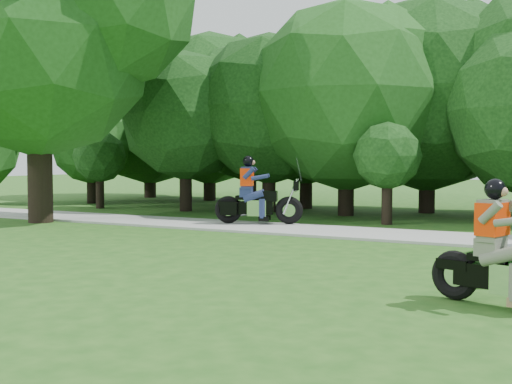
% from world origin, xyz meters
% --- Properties ---
extents(ground, '(100.00, 100.00, 0.00)m').
position_xyz_m(ground, '(0.00, 0.00, 0.00)').
color(ground, '#205016').
rests_on(ground, ground).
extents(walkway, '(60.00, 2.20, 0.06)m').
position_xyz_m(walkway, '(0.00, 8.00, 0.03)').
color(walkway, '#989894').
rests_on(walkway, ground).
extents(tree_line, '(40.33, 12.72, 7.50)m').
position_xyz_m(tree_line, '(0.73, 14.50, 3.63)').
color(tree_line, black).
rests_on(tree_line, ground).
extents(big_tree_west, '(8.64, 6.56, 9.96)m').
position_xyz_m(big_tree_west, '(-10.54, 6.85, 5.76)').
color(big_tree_west, black).
rests_on(big_tree_west, ground).
extents(chopper_motorcycle, '(2.13, 0.99, 1.55)m').
position_xyz_m(chopper_motorcycle, '(2.35, 1.68, 0.57)').
color(chopper_motorcycle, black).
rests_on(chopper_motorcycle, ground).
extents(touring_motorcycle, '(2.29, 1.30, 1.81)m').
position_xyz_m(touring_motorcycle, '(-4.80, 8.50, 0.72)').
color(touring_motorcycle, black).
rests_on(touring_motorcycle, walkway).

